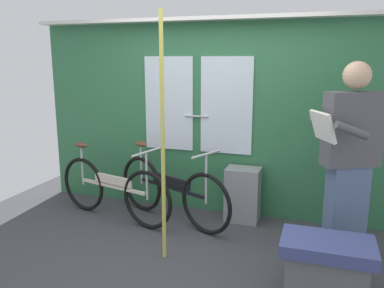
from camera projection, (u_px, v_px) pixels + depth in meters
name	position (u px, v px, depth m)	size (l,w,h in m)	color
ground_plane	(177.00, 259.00, 3.70)	(5.34, 4.14, 0.04)	#38383D
train_door_wall	(214.00, 114.00, 4.62)	(4.34, 0.28, 2.25)	#2D6B42
bicycle_near_door	(113.00, 189.00, 4.52)	(1.60, 0.56, 0.86)	black
bicycle_leaning_behind	(171.00, 191.00, 4.46)	(1.55, 0.76, 0.87)	black
passenger_reading_newspaper	(349.00, 158.00, 3.52)	(0.64, 0.60, 1.79)	slate
trash_bin_by_wall	(243.00, 194.00, 4.48)	(0.38, 0.28, 0.61)	gray
handrail_pole	(163.00, 141.00, 3.47)	(0.04, 0.04, 2.21)	#C6C14C
bench_seat_corner	(326.00, 265.00, 3.08)	(0.70, 0.44, 0.45)	#3D477F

